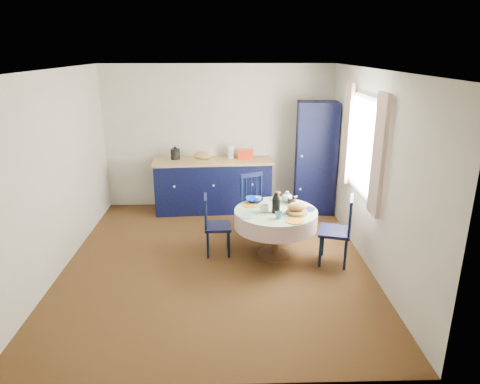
# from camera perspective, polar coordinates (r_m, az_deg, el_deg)

# --- Properties ---
(floor) EXTENTS (4.50, 4.50, 0.00)m
(floor) POSITION_cam_1_polar(r_m,az_deg,el_deg) (5.88, -3.11, -9.16)
(floor) COLOR black
(floor) RESTS_ON ground
(ceiling) EXTENTS (4.50, 4.50, 0.00)m
(ceiling) POSITION_cam_1_polar(r_m,az_deg,el_deg) (5.21, -3.60, 15.97)
(ceiling) COLOR white
(ceiling) RESTS_ON wall_back
(wall_back) EXTENTS (4.00, 0.02, 2.50)m
(wall_back) POSITION_cam_1_polar(r_m,az_deg,el_deg) (7.60, -2.88, 7.30)
(wall_back) COLOR beige
(wall_back) RESTS_ON floor
(wall_left) EXTENTS (0.02, 4.50, 2.50)m
(wall_left) POSITION_cam_1_polar(r_m,az_deg,el_deg) (5.83, -23.41, 2.26)
(wall_left) COLOR beige
(wall_left) RESTS_ON floor
(wall_right) EXTENTS (0.02, 4.50, 2.50)m
(wall_right) POSITION_cam_1_polar(r_m,az_deg,el_deg) (5.71, 17.17, 2.68)
(wall_right) COLOR beige
(wall_right) RESTS_ON floor
(window) EXTENTS (0.10, 1.74, 1.45)m
(window) POSITION_cam_1_polar(r_m,az_deg,el_deg) (5.91, 16.09, 6.04)
(window) COLOR white
(window) RESTS_ON wall_right
(kitchen_counter) EXTENTS (2.08, 0.76, 1.16)m
(kitchen_counter) POSITION_cam_1_polar(r_m,az_deg,el_deg) (7.52, -3.60, 1.03)
(kitchen_counter) COLOR black
(kitchen_counter) RESTS_ON floor
(pantry_cabinet) EXTENTS (0.71, 0.54, 1.91)m
(pantry_cabinet) POSITION_cam_1_polar(r_m,az_deg,el_deg) (7.43, 10.05, 4.45)
(pantry_cabinet) COLOR black
(pantry_cabinet) RESTS_ON floor
(dining_table) EXTENTS (1.12, 1.12, 0.95)m
(dining_table) POSITION_cam_1_polar(r_m,az_deg,el_deg) (5.80, 4.85, -3.52)
(dining_table) COLOR #503616
(dining_table) RESTS_ON floor
(chair_left) EXTENTS (0.37, 0.39, 0.84)m
(chair_left) POSITION_cam_1_polar(r_m,az_deg,el_deg) (5.92, -3.34, -4.39)
(chair_left) COLOR black
(chair_left) RESTS_ON floor
(chair_far) EXTENTS (0.54, 0.53, 0.93)m
(chair_far) POSITION_cam_1_polar(r_m,az_deg,el_deg) (6.56, 2.03, -1.62)
(chair_far) COLOR black
(chair_far) RESTS_ON floor
(chair_right) EXTENTS (0.51, 0.52, 0.94)m
(chair_right) POSITION_cam_1_polar(r_m,az_deg,el_deg) (5.77, 12.95, -4.98)
(chair_right) COLOR black
(chair_right) RESTS_ON floor
(mug_a) EXTENTS (0.12, 0.12, 0.09)m
(mug_a) POSITION_cam_1_polar(r_m,az_deg,el_deg) (5.69, 3.27, -2.19)
(mug_a) COLOR silver
(mug_a) RESTS_ON dining_table
(mug_b) EXTENTS (0.10, 0.10, 0.09)m
(mug_b) POSITION_cam_1_polar(r_m,az_deg,el_deg) (5.48, 5.19, -3.10)
(mug_b) COLOR #2C6B7A
(mug_b) RESTS_ON dining_table
(mug_c) EXTENTS (0.12, 0.12, 0.09)m
(mug_c) POSITION_cam_1_polar(r_m,az_deg,el_deg) (6.00, 6.92, -1.21)
(mug_c) COLOR black
(mug_c) RESTS_ON dining_table
(mug_d) EXTENTS (0.09, 0.09, 0.08)m
(mug_d) POSITION_cam_1_polar(r_m,az_deg,el_deg) (6.02, 2.45, -1.05)
(mug_d) COLOR silver
(mug_d) RESTS_ON dining_table
(cobalt_bowl) EXTENTS (0.25, 0.25, 0.06)m
(cobalt_bowl) POSITION_cam_1_polar(r_m,az_deg,el_deg) (6.04, 1.94, -1.08)
(cobalt_bowl) COLOR navy
(cobalt_bowl) RESTS_ON dining_table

